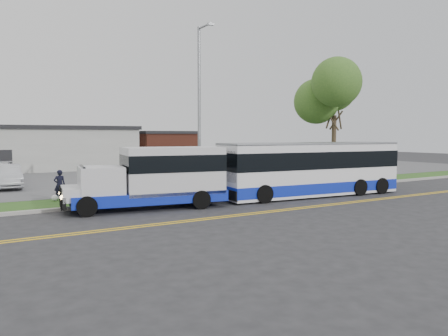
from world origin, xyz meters
TOP-DOWN VIEW (x-y plane):
  - ground at (0.00, 0.00)m, footprint 140.00×140.00m
  - lane_line_north at (0.00, -3.85)m, footprint 70.00×0.12m
  - lane_line_south at (0.00, -4.15)m, footprint 70.00×0.12m
  - curb at (0.00, 1.10)m, footprint 80.00×0.30m
  - verge at (0.00, 2.90)m, footprint 80.00×3.30m
  - parking_lot at (0.00, 17.00)m, footprint 80.00×25.00m
  - brick_wing at (10.50, 26.00)m, footprint 6.30×7.30m
  - tree_east at (14.00, 3.00)m, footprint 5.20×5.20m
  - streetlight_near at (3.00, 2.73)m, footprint 0.35×1.53m
  - shuttle_bus at (-0.95, -0.36)m, footprint 7.75×3.50m
  - transit_bus at (8.10, -1.06)m, footprint 11.10×3.41m
  - pedestrian at (-4.55, 4.00)m, footprint 0.59×0.40m
  - parked_car_a at (-6.39, 11.02)m, footprint 1.73×4.61m
  - grocery_bag_left at (-4.85, 3.75)m, footprint 0.32×0.32m
  - grocery_bag_right at (-4.25, 4.25)m, footprint 0.32×0.32m

SIDE VIEW (x-z plane):
  - ground at x=0.00m, z-range 0.00..0.00m
  - lane_line_north at x=0.00m, z-range 0.00..0.01m
  - lane_line_south at x=0.00m, z-range 0.00..0.01m
  - verge at x=0.00m, z-range 0.00..0.10m
  - parking_lot at x=0.00m, z-range 0.00..0.10m
  - curb at x=0.00m, z-range 0.00..0.15m
  - grocery_bag_left at x=-4.85m, z-range 0.10..0.42m
  - grocery_bag_right at x=-4.25m, z-range 0.10..0.42m
  - parked_car_a at x=-6.39m, z-range 0.10..1.60m
  - pedestrian at x=-4.55m, z-range 0.10..1.67m
  - transit_bus at x=8.10m, z-range 0.02..3.05m
  - shuttle_bus at x=-0.95m, z-range 0.10..2.97m
  - brick_wing at x=10.50m, z-range 0.01..3.91m
  - streetlight_near at x=3.00m, z-range 0.48..9.98m
  - tree_east at x=14.00m, z-range 2.04..10.37m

